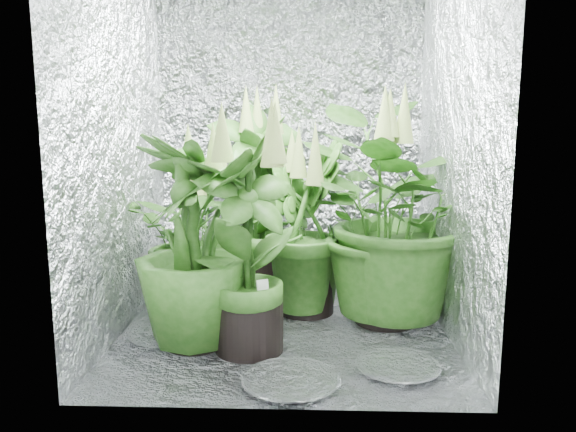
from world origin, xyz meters
The scene contains 10 objects.
ground centered at (0.00, 0.00, 0.00)m, with size 1.60×1.60×0.00m, color silver.
walls centered at (0.00, 0.00, 1.00)m, with size 1.62×1.62×2.00m.
plant_a centered at (-0.47, 0.24, 0.41)m, with size 0.78×0.78×0.87m.
plant_b centered at (-0.18, 0.64, 0.58)m, with size 0.80×0.80×1.23m.
plant_c centered at (0.11, 0.26, 0.45)m, with size 0.64×0.64×1.01m.
plant_d centered at (-0.41, -0.22, 0.48)m, with size 0.75×0.75×1.05m.
plant_e centered at (0.52, 0.12, 0.58)m, with size 1.23×1.23×1.22m.
plant_f centered at (-0.15, -0.27, 0.52)m, with size 0.68×0.68×1.13m.
circulation_fan centered at (0.61, 0.33, 0.14)m, with size 0.15×0.29×0.34m.
plant_label centered at (-0.08, -0.30, 0.30)m, with size 0.05×0.01×0.08m, color white.
Camera 1 is at (0.11, -2.69, 1.04)m, focal length 35.00 mm.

